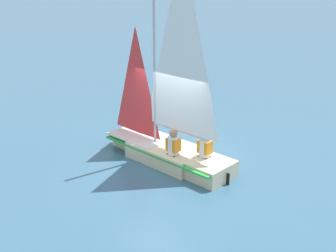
% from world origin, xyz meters
% --- Properties ---
extents(ground_plane, '(260.00, 260.00, 0.00)m').
position_xyz_m(ground_plane, '(0.00, 0.00, 0.00)').
color(ground_plane, '#38607A').
extents(sailboat_main, '(4.17, 2.08, 5.87)m').
position_xyz_m(sailboat_main, '(0.03, -0.01, 0.86)').
color(sailboat_main, beige).
rests_on(sailboat_main, ground_plane).
extents(sailor_helm, '(0.39, 0.35, 1.16)m').
position_xyz_m(sailor_helm, '(0.42, -0.40, 0.62)').
color(sailor_helm, black).
rests_on(sailor_helm, ground_plane).
extents(sailor_crew, '(0.39, 0.35, 1.16)m').
position_xyz_m(sailor_crew, '(1.20, -0.09, 0.62)').
color(sailor_crew, black).
rests_on(sailor_crew, ground_plane).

